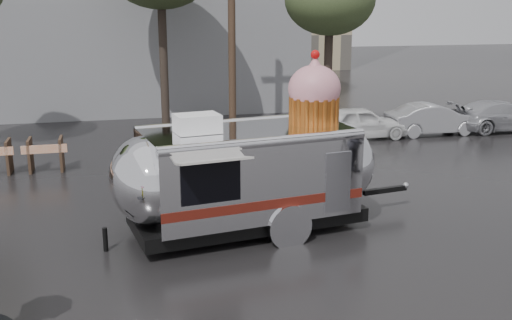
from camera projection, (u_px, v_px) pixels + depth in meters
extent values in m
plane|color=black|center=(251.00, 315.00, 9.69)|extent=(120.00, 120.00, 0.00)
cylinder|color=black|center=(230.00, 200.00, 15.37)|extent=(3.07, 3.07, 0.01)
cylinder|color=black|center=(234.00, 219.00, 14.05)|extent=(1.60, 1.60, 0.01)
cylinder|color=#473323|center=(232.00, 15.00, 22.30)|extent=(0.28, 0.28, 9.00)
cylinder|color=#382D26|center=(163.00, 45.00, 22.97)|extent=(0.32, 0.32, 6.75)
cylinder|color=#382D26|center=(328.00, 64.00, 22.60)|extent=(0.32, 0.32, 5.40)
cube|color=#473323|center=(9.00, 156.00, 17.83)|extent=(0.08, 0.80, 1.00)
cube|color=#473323|center=(30.00, 155.00, 17.97)|extent=(0.08, 0.80, 1.00)
cube|color=#473323|center=(62.00, 153.00, 18.17)|extent=(0.08, 0.80, 1.00)
cube|color=#E5590C|center=(44.00, 149.00, 17.65)|extent=(1.30, 0.04, 0.25)
imported|color=silver|center=(361.00, 120.00, 22.39)|extent=(4.00, 1.80, 1.40)
imported|color=#B2B2B7|center=(433.00, 117.00, 23.07)|extent=(4.00, 1.80, 1.40)
imported|color=#B2B2B7|center=(502.00, 113.00, 23.74)|extent=(4.20, 1.80, 1.44)
cube|color=silver|center=(247.00, 169.00, 13.02)|extent=(4.71, 2.96, 1.80)
ellipsoid|color=silver|center=(336.00, 160.00, 13.83)|extent=(1.84, 2.51, 1.80)
ellipsoid|color=silver|center=(147.00, 180.00, 12.21)|extent=(1.84, 2.51, 1.80)
cube|color=black|center=(247.00, 215.00, 13.29)|extent=(5.26, 2.75, 0.30)
cylinder|color=black|center=(287.00, 227.00, 12.54)|extent=(0.73, 0.33, 0.70)
cylinder|color=black|center=(251.00, 199.00, 14.39)|extent=(0.73, 0.33, 0.70)
cylinder|color=silver|center=(290.00, 227.00, 12.41)|extent=(0.97, 0.25, 0.96)
cube|color=black|center=(385.00, 190.00, 14.57)|extent=(1.21, 0.30, 0.12)
sphere|color=silver|center=(406.00, 185.00, 14.78)|extent=(0.18, 0.18, 0.16)
cylinder|color=black|center=(105.00, 239.00, 12.17)|extent=(0.11, 0.11, 0.50)
cube|color=#51150E|center=(268.00, 205.00, 12.11)|extent=(4.36, 0.71, 0.20)
cube|color=#51150E|center=(229.00, 176.00, 14.16)|extent=(4.36, 0.71, 0.20)
cube|color=black|center=(211.00, 183.00, 11.50)|extent=(1.19, 0.21, 0.80)
cube|color=#A19D96|center=(215.00, 161.00, 11.16)|extent=(1.46, 0.71, 0.14)
cube|color=silver|center=(338.00, 182.00, 12.61)|extent=(0.60, 0.12, 1.30)
cube|color=white|center=(197.00, 123.00, 12.34)|extent=(0.99, 0.78, 0.38)
cylinder|color=orange|center=(314.00, 110.00, 13.31)|extent=(1.19, 1.19, 0.60)
ellipsoid|color=pink|center=(314.00, 89.00, 13.19)|extent=(1.33, 1.33, 1.04)
cone|color=pink|center=(315.00, 65.00, 13.06)|extent=(0.57, 0.57, 0.40)
sphere|color=red|center=(315.00, 55.00, 13.00)|extent=(0.23, 0.23, 0.20)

